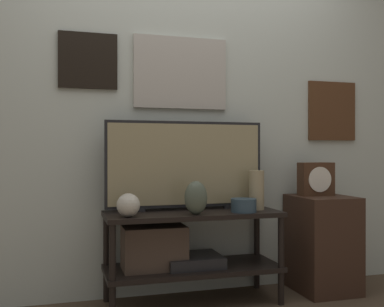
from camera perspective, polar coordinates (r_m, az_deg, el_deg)
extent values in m
cube|color=beige|center=(3.15, -1.26, 7.11)|extent=(6.40, 0.06, 2.70)
cube|color=#B2ADA3|center=(3.13, -1.45, 10.20)|extent=(0.65, 0.02, 0.49)
cube|color=#B2BCC6|center=(3.12, -1.42, 10.22)|extent=(0.61, 0.01, 0.46)
cube|color=#4C2D19|center=(3.59, 17.34, 5.16)|extent=(0.39, 0.02, 0.44)
cube|color=slate|center=(3.58, 17.40, 5.16)|extent=(0.36, 0.01, 0.41)
cube|color=black|center=(3.04, -13.07, 11.42)|extent=(0.38, 0.02, 0.36)
cube|color=white|center=(3.04, -13.06, 11.44)|extent=(0.34, 0.01, 0.33)
cube|color=black|center=(2.90, 0.09, -7.68)|extent=(1.12, 0.43, 0.03)
cube|color=black|center=(2.97, 0.09, -14.37)|extent=(1.12, 0.43, 0.03)
cylinder|color=black|center=(2.68, -10.08, -14.45)|extent=(0.04, 0.04, 0.59)
cylinder|color=black|center=(2.98, 11.24, -12.94)|extent=(0.04, 0.04, 0.59)
cylinder|color=black|center=(3.03, -10.83, -12.69)|extent=(0.04, 0.04, 0.59)
cylinder|color=black|center=(3.30, 8.23, -11.63)|extent=(0.04, 0.04, 0.59)
cube|color=black|center=(2.96, 0.09, -13.44)|extent=(0.36, 0.30, 0.07)
cube|color=#47382D|center=(2.88, -4.84, -11.80)|extent=(0.39, 0.24, 0.27)
cylinder|color=black|center=(2.92, -6.38, -7.13)|extent=(0.05, 0.05, 0.02)
cylinder|color=black|center=(3.07, 4.44, -6.77)|extent=(0.05, 0.05, 0.02)
cube|color=black|center=(2.96, -0.83, -1.36)|extent=(1.06, 0.04, 0.56)
cube|color=#998C66|center=(2.95, -0.75, -1.36)|extent=(1.02, 0.01, 0.53)
ellipsoid|color=#4C5647|center=(2.75, 0.50, -5.64)|extent=(0.14, 0.11, 0.21)
cylinder|color=tan|center=(3.02, 8.21, -4.62)|extent=(0.10, 0.10, 0.26)
sphere|color=beige|center=(2.69, -8.09, -6.50)|extent=(0.14, 0.14, 0.14)
cylinder|color=#2D4251|center=(2.89, 6.57, -6.56)|extent=(0.16, 0.16, 0.09)
cube|color=#382319|center=(3.33, 16.20, -10.89)|extent=(0.39, 0.43, 0.66)
cube|color=#422819|center=(3.29, 15.45, -3.14)|extent=(0.25, 0.10, 0.23)
cylinder|color=white|center=(3.25, 15.95, -3.19)|extent=(0.18, 0.01, 0.18)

